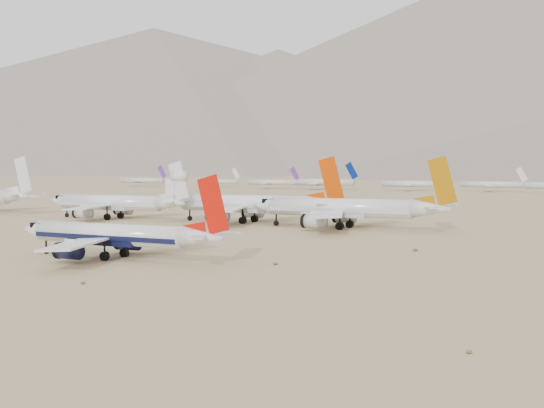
# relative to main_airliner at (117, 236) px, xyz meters

# --- Properties ---
(ground) EXTENTS (7000.00, 7000.00, 0.00)m
(ground) POSITION_rel_main_airliner_xyz_m (2.79, 4.44, -4.01)
(ground) COLOR #968057
(ground) RESTS_ON ground
(main_airliner) EXTENTS (41.29, 40.33, 14.57)m
(main_airliner) POSITION_rel_main_airliner_xyz_m (0.00, 0.00, 0.00)
(main_airliner) COLOR white
(main_airliner) RESTS_ON ground
(row2_gold_tail) EXTENTS (50.87, 49.75, 18.11)m
(row2_gold_tail) POSITION_rel_main_airliner_xyz_m (11.23, 74.00, 1.06)
(row2_gold_tail) COLOR white
(row2_gold_tail) RESTS_ON ground
(row2_orange_tail) EXTENTS (51.15, 50.04, 18.25)m
(row2_orange_tail) POSITION_rel_main_airliner_xyz_m (-19.28, 78.88, 1.11)
(row2_orange_tail) COLOR white
(row2_orange_tail) RESTS_ON ground
(row2_white_trijet) EXTENTS (48.12, 47.03, 17.05)m
(row2_white_trijet) POSITION_rel_main_airliner_xyz_m (-60.72, 72.67, 0.93)
(row2_white_trijet) COLOR white
(row2_white_trijet) RESTS_ON ground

